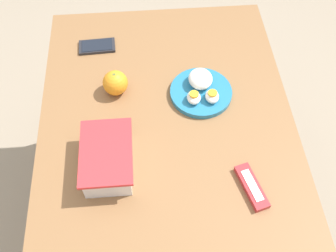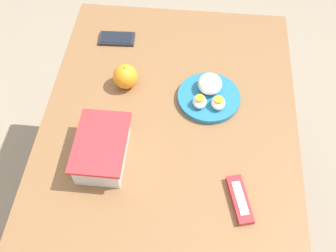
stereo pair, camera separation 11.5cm
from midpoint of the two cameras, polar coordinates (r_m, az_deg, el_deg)
name	(u,v)px [view 2 (the right image)]	position (r m, az deg, el deg)	size (l,w,h in m)	color
ground_plane	(168,216)	(1.81, 1.90, -13.10)	(10.00, 10.00, 0.00)	gray
table	(168,145)	(1.26, 2.66, -2.93)	(1.10, 0.78, 0.70)	brown
food_container	(102,150)	(1.11, -6.59, -3.66)	(0.21, 0.14, 0.08)	white
orange_fruit	(125,76)	(1.26, -3.59, 7.02)	(0.08, 0.08, 0.08)	orange
rice_plate	(209,94)	(1.25, 8.62, 4.36)	(0.20, 0.20, 0.07)	teal
candy_bar	(240,199)	(1.09, 13.42, -10.58)	(0.14, 0.08, 0.02)	#B7282D
cell_phone	(117,39)	(1.43, -5.12, 12.38)	(0.07, 0.13, 0.01)	#232328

